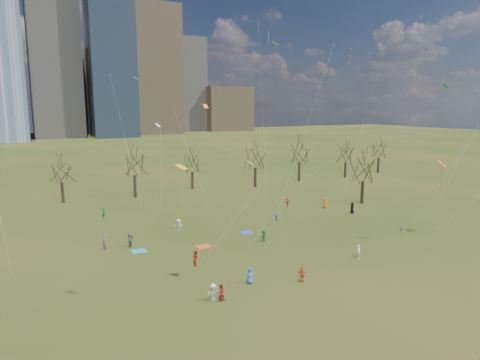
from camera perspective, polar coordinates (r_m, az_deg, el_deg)
name	(u,v)px	position (r m, az deg, el deg)	size (l,w,h in m)	color
ground	(291,263)	(45.88, 6.85, -10.99)	(500.00, 500.00, 0.00)	black
downtown_skyline	(65,61)	(248.24, -22.28, 14.45)	(212.50, 78.00, 118.00)	slate
bare_tree_row	(176,163)	(77.31, -8.47, 2.23)	(113.04, 29.80, 9.50)	black
blanket_teal	(139,251)	(50.47, -13.35, -9.20)	(1.60, 1.50, 0.03)	teal
blanket_navy	(247,233)	(55.93, 0.88, -7.03)	(1.60, 1.50, 0.03)	#223DA2
blanket_crimson	(203,246)	(50.86, -4.90, -8.81)	(1.60, 1.50, 0.03)	#BC3F25
person_0	(250,276)	(40.53, 1.30, -12.65)	(0.75, 0.49, 1.53)	#296EB5
person_1	(358,252)	(48.35, 15.52, -9.20)	(0.57, 0.37, 1.55)	white
person_2	(196,258)	(44.93, -5.87, -10.30)	(0.81, 0.63, 1.66)	red
person_3	(402,229)	(59.55, 20.74, -6.15)	(0.64, 0.37, 0.99)	slate
person_4	(302,275)	(41.24, 8.29, -12.37)	(0.88, 0.37, 1.50)	red
person_5	(264,236)	(52.32, 3.17, -7.45)	(1.31, 0.42, 1.41)	#1A7844
person_6	(352,208)	(67.67, 14.75, -3.61)	(0.85, 0.55, 1.74)	black
person_7	(104,242)	(51.67, -17.68, -7.94)	(0.65, 0.42, 1.77)	#804A95
person_8	(276,218)	(61.28, 4.85, -5.04)	(0.51, 0.40, 1.06)	#273FA9
person_9	(179,225)	(57.18, -8.20, -5.94)	(1.02, 0.59, 1.58)	silver
person_10	(287,203)	(69.97, 6.35, -3.04)	(0.82, 0.34, 1.40)	red
person_11	(130,240)	(51.91, -14.43, -7.73)	(1.58, 0.50, 1.71)	#5D5E62
person_12	(325,203)	(70.14, 11.31, -3.03)	(0.81, 0.53, 1.65)	orange
person_13	(104,212)	(66.07, -17.73, -4.11)	(0.61, 0.40, 1.67)	#197441
person_14	(221,292)	(37.26, -2.60, -14.75)	(0.75, 0.58, 1.54)	#B21E19
person_15	(213,292)	(37.40, -3.59, -14.69)	(0.97, 0.56, 1.50)	silver
kites_airborne	(284,133)	(53.93, 5.87, 6.22)	(72.46, 36.07, 29.22)	orange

